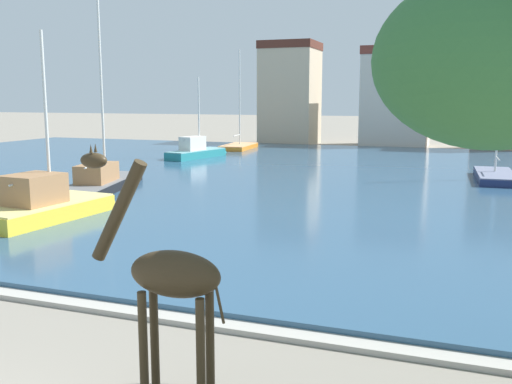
{
  "coord_description": "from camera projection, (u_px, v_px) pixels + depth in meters",
  "views": [
    {
      "loc": [
        6.7,
        -4.46,
        4.78
      ],
      "look_at": [
        1.38,
        10.21,
        2.2
      ],
      "focal_mm": 39.93,
      "sensor_mm": 36.0,
      "label": 1
    }
  ],
  "objects": [
    {
      "name": "sailboat_orange",
      "position": [
        240.0,
        147.0,
        51.78
      ],
      "size": [
        2.69,
        6.39,
        9.03
      ],
      "color": "orange",
      "rests_on": "ground"
    },
    {
      "name": "sailboat_navy",
      "position": [
        494.0,
        176.0,
        32.34
      ],
      "size": [
        2.24,
        6.84,
        7.82
      ],
      "color": "navy",
      "rests_on": "ground"
    },
    {
      "name": "harbor_water",
      "position": [
        339.0,
        179.0,
        33.32
      ],
      "size": [
        76.61,
        44.01,
        0.24
      ],
      "primitive_type": "cube",
      "color": "#2D5170",
      "rests_on": "ground"
    },
    {
      "name": "quay_edge_coping",
      "position": [
        133.0,
        312.0,
        12.69
      ],
      "size": [
        76.61,
        0.5,
        0.12
      ],
      "primitive_type": "cube",
      "color": "#ADA89E",
      "rests_on": "ground"
    },
    {
      "name": "townhouse_end_terrace",
      "position": [
        397.0,
        97.0,
        56.2
      ],
      "size": [
        6.4,
        6.74,
        9.66
      ],
      "color": "beige",
      "rests_on": "ground"
    },
    {
      "name": "sailboat_teal",
      "position": [
        199.0,
        152.0,
        43.93
      ],
      "size": [
        2.81,
        6.64,
        6.36
      ],
      "color": "teal",
      "rests_on": "ground"
    },
    {
      "name": "sailboat_yellow",
      "position": [
        51.0,
        207.0,
        21.86
      ],
      "size": [
        2.85,
        6.43,
        7.26
      ],
      "color": "gold",
      "rests_on": "ground"
    },
    {
      "name": "sailboat_black",
      "position": [
        105.0,
        182.0,
        28.85
      ],
      "size": [
        3.94,
        8.71,
        9.59
      ],
      "color": "black",
      "rests_on": "ground"
    },
    {
      "name": "giraffe_statue",
      "position": [
        168.0,
        278.0,
        8.59
      ],
      "size": [
        2.35,
        0.6,
        4.1
      ],
      "color": "#382B19",
      "rests_on": "ground"
    },
    {
      "name": "townhouse_narrow_midrow",
      "position": [
        290.0,
        94.0,
        58.96
      ],
      "size": [
        5.55,
        5.42,
        10.46
      ],
      "color": "#C6B293",
      "rests_on": "ground"
    },
    {
      "name": "townhouse_tall_gabled",
      "position": [
        505.0,
        103.0,
        51.74
      ],
      "size": [
        5.69,
        5.47,
        8.57
      ],
      "color": "tan",
      "rests_on": "ground"
    }
  ]
}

